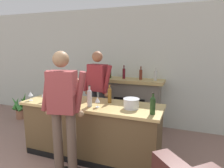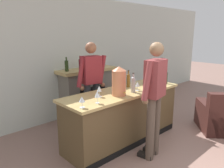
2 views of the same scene
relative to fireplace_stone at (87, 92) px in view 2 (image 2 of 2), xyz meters
name	(u,v)px [view 2 (image 2 of 2)]	position (x,y,z in m)	size (l,w,h in m)	color
wall_back_panel	(61,59)	(-0.51, 0.26, 0.79)	(12.00, 0.07, 2.75)	silver
bar_counter	(123,116)	(-0.29, -1.47, -0.11)	(2.34, 0.76, 0.94)	brown
fireplace_stone	(87,92)	(0.00, 0.00, 0.00)	(1.43, 0.52, 1.44)	slate
person_customer	(154,96)	(-0.35, -2.17, 0.43)	(0.65, 0.36, 1.82)	brown
person_bartender	(92,84)	(-0.49, -0.80, 0.40)	(0.65, 0.34, 1.78)	#32343A
copper_dispenser	(119,81)	(-0.55, -1.60, 0.60)	(0.24, 0.27, 0.48)	#C57550
ice_bucket_steel	(149,81)	(0.40, -1.50, 0.44)	(0.25, 0.25, 0.15)	silver
wine_bottle_cabernet_heavy	(166,77)	(0.75, -1.64, 0.50)	(0.08, 0.08, 0.31)	#1D3917
wine_bottle_port_short	(133,84)	(-0.23, -1.64, 0.51)	(0.08, 0.08, 0.34)	#AAAFB4
wine_bottle_chardonnay_pale	(128,80)	(-0.02, -1.33, 0.50)	(0.07, 0.07, 0.32)	brown
wine_glass_mid_counter	(99,89)	(-0.84, -1.45, 0.48)	(0.08, 0.08, 0.18)	silver
wine_glass_front_right	(97,94)	(-1.07, -1.68, 0.49)	(0.08, 0.08, 0.18)	silver
wine_glass_front_left	(82,100)	(-1.35, -1.69, 0.47)	(0.09, 0.09, 0.16)	silver
wine_glass_by_dispenser	(137,84)	(-0.10, -1.62, 0.47)	(0.08, 0.08, 0.16)	silver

